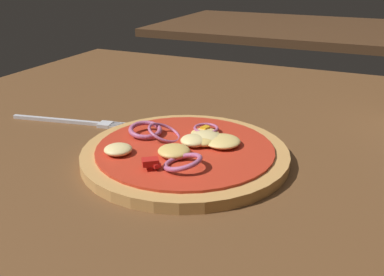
# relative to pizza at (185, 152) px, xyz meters

# --- Properties ---
(dining_table) EXTENTS (1.11, 1.01, 0.03)m
(dining_table) POSITION_rel_pizza_xyz_m (0.05, 0.02, -0.02)
(dining_table) COLOR brown
(dining_table) RESTS_ON ground
(pizza) EXTENTS (0.25, 0.25, 0.03)m
(pizza) POSITION_rel_pizza_xyz_m (0.00, 0.00, 0.00)
(pizza) COLOR tan
(pizza) RESTS_ON dining_table
(fork) EXTENTS (0.19, 0.05, 0.00)m
(fork) POSITION_rel_pizza_xyz_m (-0.19, 0.04, -0.01)
(fork) COLOR silver
(fork) RESTS_ON dining_table
(background_table) EXTENTS (0.80, 0.63, 0.03)m
(background_table) POSITION_rel_pizza_xyz_m (-0.20, 1.19, -0.02)
(background_table) COLOR #4C301C
(background_table) RESTS_ON ground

